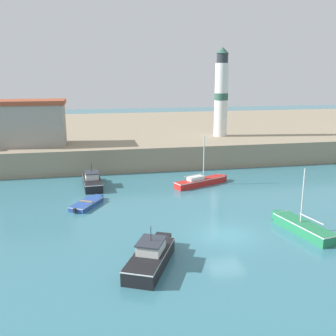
# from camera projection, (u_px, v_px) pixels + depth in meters

# --- Properties ---
(ground_plane) EXTENTS (200.00, 200.00, 0.00)m
(ground_plane) POSITION_uv_depth(u_px,v_px,m) (226.00, 235.00, 27.69)
(ground_plane) COLOR teal
(quay_seawall) EXTENTS (120.00, 40.00, 2.79)m
(quay_seawall) POSITION_uv_depth(u_px,v_px,m) (148.00, 133.00, 64.14)
(quay_seawall) COLOR gray
(quay_seawall) RESTS_ON ground
(sailboat_red_0) EXTENTS (6.09, 3.35, 5.03)m
(sailboat_red_0) POSITION_uv_depth(u_px,v_px,m) (200.00, 181.00, 39.79)
(sailboat_red_0) COLOR red
(sailboat_red_0) RESTS_ON ground
(motorboat_black_1) EXTENTS (2.02, 5.58, 2.41)m
(motorboat_black_1) POSITION_uv_depth(u_px,v_px,m) (92.00, 181.00, 39.27)
(motorboat_black_1) COLOR black
(motorboat_black_1) RESTS_ON ground
(sailboat_green_2) EXTENTS (2.43, 5.86, 4.67)m
(sailboat_green_2) POSITION_uv_depth(u_px,v_px,m) (303.00, 227.00, 28.07)
(sailboat_green_2) COLOR #237A4C
(sailboat_green_2) RESTS_ON ground
(motorboat_black_3) EXTENTS (3.80, 5.89, 2.47)m
(motorboat_black_3) POSITION_uv_depth(u_px,v_px,m) (151.00, 256.00, 23.23)
(motorboat_black_3) COLOR black
(motorboat_black_3) RESTS_ON ground
(dinghy_blue_4) EXTENTS (2.98, 4.07, 0.50)m
(dinghy_blue_4) POSITION_uv_depth(u_px,v_px,m) (87.00, 203.00, 33.66)
(dinghy_blue_4) COLOR #284C9E
(dinghy_blue_4) RESTS_ON ground
(lighthouse) EXTENTS (1.80, 1.80, 11.51)m
(lighthouse) POSITION_uv_depth(u_px,v_px,m) (221.00, 94.00, 51.65)
(lighthouse) COLOR silver
(lighthouse) RESTS_ON quay_seawall
(harbor_shed_near_wharf) EXTENTS (8.24, 4.68, 5.26)m
(harbor_shed_near_wharf) POSITION_uv_depth(u_px,v_px,m) (30.00, 123.00, 45.70)
(harbor_shed_near_wharf) COLOR gray
(harbor_shed_near_wharf) RESTS_ON quay_seawall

